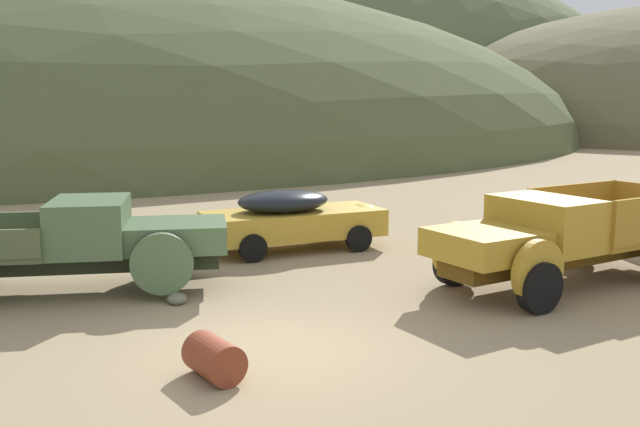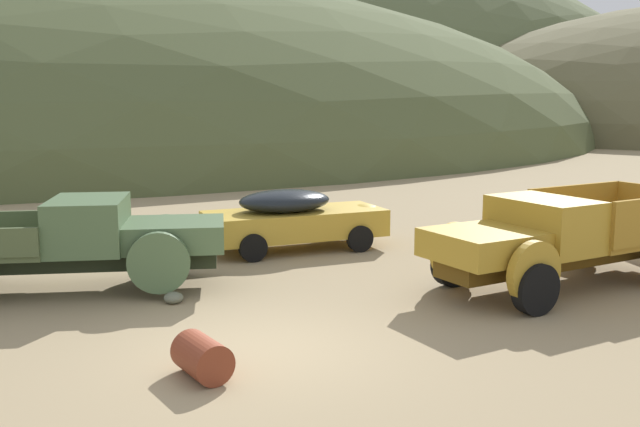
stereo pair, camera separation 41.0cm
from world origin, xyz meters
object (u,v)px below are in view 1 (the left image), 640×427
Objects in this scene: car_faded_yellow at (298,218)px; truck_mustard at (549,239)px; truck_weathered_green at (85,243)px; oil_drum_foreground at (214,358)px.

truck_mustard reaches higher than car_faded_yellow.
truck_mustard is (4.36, -4.75, 0.20)m from car_faded_yellow.
truck_mustard is (9.29, -1.67, 0.01)m from truck_weathered_green.
truck_mustard reaches higher than truck_weathered_green.
truck_weathered_green is at bearing 113.62° from oil_drum_foreground.
oil_drum_foreground is at bearing 6.43° from truck_mustard.
car_faded_yellow is 0.77× the size of truck_mustard.
truck_mustard is at bearing 25.78° from oil_drum_foreground.
car_faded_yellow is at bearing 34.84° from truck_weathered_green.
car_faded_yellow is (4.93, 3.07, -0.19)m from truck_weathered_green.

